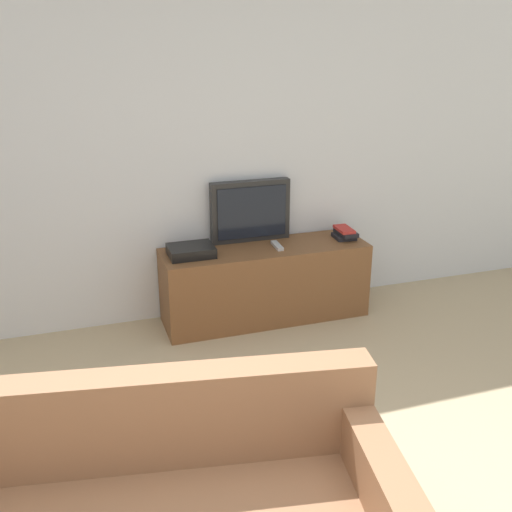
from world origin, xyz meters
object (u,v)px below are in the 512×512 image
Objects in this scene: television at (250,211)px; remote_on_stand at (277,246)px; tv_stand at (265,283)px; set_top_box at (191,251)px; book_stack at (345,233)px.

television is 3.28× the size of remote_on_stand.
set_top_box reaches higher than tv_stand.
remote_on_stand is at bearing -177.60° from book_stack.
tv_stand is 0.33m from remote_on_stand.
book_stack is (0.68, -0.00, 0.34)m from tv_stand.
remote_on_stand is at bearing -15.95° from tv_stand.
tv_stand is 0.58m from television.
set_top_box is (-0.68, 0.03, 0.03)m from remote_on_stand.
tv_stand is 7.00× the size of book_stack.
television reaches higher than book_stack.
television is at bearing 165.09° from book_stack.
remote_on_stand is (0.09, -0.03, 0.31)m from tv_stand.
tv_stand is 4.81× the size of set_top_box.
book_stack is 0.69× the size of set_top_box.
television reaches higher than remote_on_stand.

